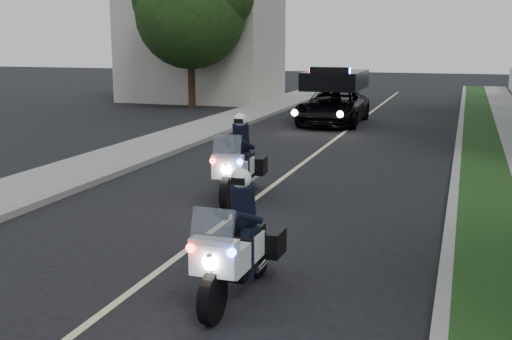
% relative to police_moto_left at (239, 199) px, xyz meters
% --- Properties ---
extents(ground, '(120.00, 120.00, 0.00)m').
position_rel_police_moto_left_xyz_m(ground, '(0.34, -4.90, 0.00)').
color(ground, black).
rests_on(ground, ground).
extents(curb_right, '(0.20, 60.00, 0.15)m').
position_rel_police_moto_left_xyz_m(curb_right, '(4.44, 5.10, 0.07)').
color(curb_right, gray).
rests_on(curb_right, ground).
extents(grass_verge, '(1.20, 60.00, 0.16)m').
position_rel_police_moto_left_xyz_m(grass_verge, '(5.14, 5.10, 0.08)').
color(grass_verge, '#193814').
rests_on(grass_verge, ground).
extents(curb_left, '(0.20, 60.00, 0.15)m').
position_rel_police_moto_left_xyz_m(curb_left, '(-3.76, 5.10, 0.07)').
color(curb_left, gray).
rests_on(curb_left, ground).
extents(sidewalk_left, '(2.00, 60.00, 0.16)m').
position_rel_police_moto_left_xyz_m(sidewalk_left, '(-4.86, 5.10, 0.08)').
color(sidewalk_left, gray).
rests_on(sidewalk_left, ground).
extents(building_far, '(8.00, 6.00, 7.00)m').
position_rel_police_moto_left_xyz_m(building_far, '(-9.66, 21.10, 3.50)').
color(building_far, '#A8A396').
rests_on(building_far, ground).
extents(lane_marking, '(0.12, 50.00, 0.01)m').
position_rel_police_moto_left_xyz_m(lane_marking, '(0.34, 5.10, 0.00)').
color(lane_marking, '#BFB78C').
rests_on(lane_marking, ground).
extents(police_moto_left, '(0.95, 2.25, 1.86)m').
position_rel_police_moto_left_xyz_m(police_moto_left, '(0.00, 0.00, 0.00)').
color(police_moto_left, white).
rests_on(police_moto_left, ground).
extents(police_moto_right, '(0.76, 2.07, 1.75)m').
position_rel_police_moto_left_xyz_m(police_moto_right, '(1.80, -5.09, 0.00)').
color(police_moto_right, white).
rests_on(police_moto_right, ground).
extents(police_suv, '(2.45, 5.18, 2.50)m').
position_rel_police_moto_left_xyz_m(police_suv, '(-0.54, 13.06, 0.00)').
color(police_suv, black).
rests_on(police_suv, ground).
extents(bicycle, '(0.83, 1.78, 0.90)m').
position_rel_police_moto_left_xyz_m(bicycle, '(-1.84, 17.62, 0.00)').
color(bicycle, black).
rests_on(bicycle, ground).
extents(cyclist, '(0.66, 0.47, 1.75)m').
position_rel_police_moto_left_xyz_m(cyclist, '(-1.84, 17.62, 0.00)').
color(cyclist, black).
rests_on(cyclist, ground).
extents(tree_left_near, '(6.13, 6.13, 9.00)m').
position_rel_police_moto_left_xyz_m(tree_left_near, '(-8.38, 16.64, 0.00)').
color(tree_left_near, '#204015').
rests_on(tree_left_near, ground).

